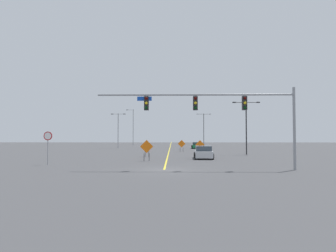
# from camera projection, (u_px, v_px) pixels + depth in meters

# --- Properties ---
(ground) EXTENTS (175.79, 175.79, 0.00)m
(ground) POSITION_uv_depth(u_px,v_px,m) (164.00, 170.00, 21.25)
(ground) COLOR #444447
(road_centre_stripe) EXTENTS (0.16, 97.66, 0.01)m
(road_centre_stripe) POSITION_uv_depth(u_px,v_px,m) (170.00, 146.00, 70.05)
(road_centre_stripe) COLOR yellow
(road_centre_stripe) RESTS_ON ground
(traffic_signal_assembly) EXTENTS (14.89, 0.44, 6.20)m
(traffic_signal_assembly) POSITION_uv_depth(u_px,v_px,m) (220.00, 107.00, 21.33)
(traffic_signal_assembly) COLOR gray
(traffic_signal_assembly) RESTS_ON ground
(stop_sign) EXTENTS (0.76, 0.07, 2.92)m
(stop_sign) POSITION_uv_depth(u_px,v_px,m) (48.00, 142.00, 24.77)
(stop_sign) COLOR gray
(stop_sign) RESTS_ON ground
(street_lamp_mid_left) EXTENTS (4.28, 0.24, 9.25)m
(street_lamp_mid_left) POSITION_uv_depth(u_px,v_px,m) (204.00, 126.00, 85.58)
(street_lamp_mid_left) COLOR black
(street_lamp_mid_left) RESTS_ON ground
(street_lamp_mid_right) EXTENTS (3.68, 0.24, 7.25)m
(street_lamp_mid_right) POSITION_uv_depth(u_px,v_px,m) (246.00, 122.00, 38.49)
(street_lamp_mid_right) COLOR black
(street_lamp_mid_right) RESTS_ON ground
(street_lamp_far_left) EXTENTS (1.89, 0.24, 9.45)m
(street_lamp_far_left) POSITION_uv_depth(u_px,v_px,m) (133.00, 126.00, 73.75)
(street_lamp_far_left) COLOR gray
(street_lamp_far_left) RESTS_ON ground
(street_lamp_far_right) EXTENTS (2.98, 0.24, 7.21)m
(street_lamp_far_right) POSITION_uv_depth(u_px,v_px,m) (118.00, 127.00, 58.60)
(street_lamp_far_right) COLOR gray
(street_lamp_far_right) RESTS_ON ground
(construction_sign_right_shoulder) EXTENTS (1.34, 0.08, 1.92)m
(construction_sign_right_shoulder) POSITION_uv_depth(u_px,v_px,m) (200.00, 145.00, 41.14)
(construction_sign_right_shoulder) COLOR orange
(construction_sign_right_shoulder) RESTS_ON ground
(construction_sign_median_near) EXTENTS (1.22, 0.12, 1.89)m
(construction_sign_median_near) POSITION_uv_depth(u_px,v_px,m) (182.00, 144.00, 45.19)
(construction_sign_median_near) COLOR orange
(construction_sign_median_near) RESTS_ON ground
(construction_sign_median_far) EXTENTS (1.16, 0.16, 1.86)m
(construction_sign_median_far) POSITION_uv_depth(u_px,v_px,m) (147.00, 147.00, 34.50)
(construction_sign_median_far) COLOR orange
(construction_sign_median_far) RESTS_ON ground
(construction_sign_right_lane) EXTENTS (1.33, 0.18, 2.13)m
(construction_sign_right_lane) POSITION_uv_depth(u_px,v_px,m) (147.00, 148.00, 28.76)
(construction_sign_right_lane) COLOR orange
(construction_sign_right_lane) RESTS_ON ground
(car_green_far) EXTENTS (2.25, 4.12, 1.28)m
(car_green_far) POSITION_uv_depth(u_px,v_px,m) (197.00, 146.00, 56.81)
(car_green_far) COLOR #196B38
(car_green_far) RESTS_ON ground
(car_silver_approaching) EXTENTS (2.26, 4.04, 1.42)m
(car_silver_approaching) POSITION_uv_depth(u_px,v_px,m) (203.00, 152.00, 31.75)
(car_silver_approaching) COLOR #B7BABF
(car_silver_approaching) RESTS_ON ground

